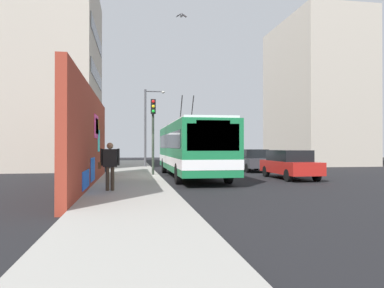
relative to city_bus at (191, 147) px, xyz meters
name	(u,v)px	position (x,y,z in m)	size (l,w,h in m)	color
ground_plane	(160,178)	(-0.26, 1.80, -1.74)	(80.00, 80.00, 0.00)	black
sidewalk_slab	(131,177)	(-0.26, 3.40, -1.67)	(48.00, 3.20, 0.15)	#9E9B93
graffiti_wall	(90,140)	(-4.46, 5.15, 0.34)	(13.61, 0.32, 4.17)	maroon
building_far_left	(36,76)	(10.44, 11.00, 5.76)	(11.16, 9.60, 15.00)	#B2A899
building_far_right	(315,93)	(14.26, -15.20, 5.53)	(11.57, 6.83, 14.53)	#B2A899
city_bus	(191,147)	(0.00, 0.00, 0.00)	(11.79, 2.69, 4.89)	#19723F
parked_car_red	(289,164)	(-1.81, -5.20, -0.91)	(4.68, 1.76, 1.58)	#B21E19
parked_car_dark_gray	(252,160)	(4.51, -5.20, -0.91)	(4.29, 1.82, 1.58)	#38383D
pedestrian_near_wall	(110,162)	(-7.05, 4.18, -0.54)	(0.24, 0.78, 1.77)	#3F3326
traffic_light	(153,124)	(0.33, 2.15, 1.34)	(0.49, 0.28, 4.37)	#2D382D
street_lamp	(148,122)	(9.52, 2.06, 2.06)	(0.44, 1.71, 6.33)	#4C4C51
flying_pigeons	(181,16)	(-2.52, 0.90, 6.66)	(0.32, 0.53, 0.17)	slate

